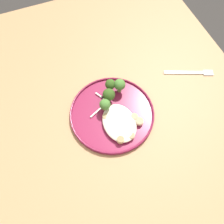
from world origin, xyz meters
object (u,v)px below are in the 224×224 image
Objects in this scene: seared_scallop_tilted_round at (106,117)px; broccoli_floret_beside_noodles at (110,85)px; seared_scallop_half_hidden at (131,136)px; seared_scallop_rear_pale at (114,127)px; broccoli_floret_small_sprig at (105,105)px; broccoli_floret_rear_charred at (109,95)px; seared_scallop_large_seared at (134,117)px; broccoli_floret_right_tilted at (120,85)px; dinner_fork at (190,73)px; seared_scallop_on_noodles at (139,121)px; dinner_plate at (112,113)px; seared_scallop_right_edge at (120,140)px.

seared_scallop_tilted_round is 0.41× the size of broccoli_floret_beside_noodles.
seared_scallop_half_hidden is 0.06m from seared_scallop_rear_pale.
broccoli_floret_rear_charred reaches higher than broccoli_floret_small_sprig.
broccoli_floret_rear_charred reaches higher than seared_scallop_large_seared.
broccoli_floret_right_tilted is at bearing 2.12° from seared_scallop_large_seared.
broccoli_floret_rear_charred is 1.06× the size of broccoli_floret_beside_noodles.
seared_scallop_rear_pale is 0.17× the size of dinner_fork.
seared_scallop_on_noodles is 0.14m from broccoli_floret_rear_charred.
broccoli_floret_right_tilted is (0.07, -0.06, 0.04)m from dinner_plate.
seared_scallop_tilted_round is 0.12m from broccoli_floret_right_tilted.
broccoli_floret_right_tilted reaches higher than dinner_plate.
seared_scallop_tilted_round is 0.38× the size of broccoli_floret_right_tilted.
dinner_plate is at bearing -141.14° from broccoli_floret_small_sprig.
seared_scallop_right_edge is 0.39× the size of broccoli_floret_rear_charred.
seared_scallop_tilted_round is 0.04m from broccoli_floret_small_sprig.
broccoli_floret_right_tilted is (0.12, 0.00, 0.03)m from seared_scallop_large_seared.
seared_scallop_rear_pale is at bearing 39.01° from seared_scallop_half_hidden.
dinner_fork is (0.16, -0.32, -0.02)m from seared_scallop_half_hidden.
broccoli_floret_small_sprig is at bearing 38.86° from dinner_plate.
broccoli_floret_beside_noodles is (0.01, 0.03, -0.00)m from broccoli_floret_right_tilted.
seared_scallop_rear_pale is (0.05, 0.04, 0.00)m from seared_scallop_half_hidden.
seared_scallop_rear_pale is 0.50× the size of broccoli_floret_rear_charred.
seared_scallop_on_noodles and seared_scallop_half_hidden have the same top height.
dinner_plate is 12.42× the size of seared_scallop_half_hidden.
seared_scallop_half_hidden is at bearing -161.05° from broccoli_floret_small_sprig.
seared_scallop_tilted_round is at bearing 135.23° from broccoli_floret_right_tilted.
seared_scallop_right_edge reaches higher than seared_scallop_large_seared.
broccoli_floret_rear_charred reaches higher than seared_scallop_on_noodles.
seared_scallop_half_hidden is (-0.04, 0.05, 0.00)m from seared_scallop_on_noodles.
broccoli_floret_right_tilted is (0.08, -0.08, 0.03)m from seared_scallop_tilted_round.
broccoli_floret_beside_noodles reaches higher than seared_scallop_tilted_round.
dinner_plate is at bearing 53.92° from seared_scallop_large_seared.
broccoli_floret_right_tilted is at bearing -115.56° from broccoli_floret_beside_noodles.
seared_scallop_large_seared is at bearing -126.08° from dinner_plate.
seared_scallop_right_edge reaches higher than seared_scallop_on_noodles.
broccoli_floret_small_sprig is at bearing 95.11° from dinner_fork.
broccoli_floret_small_sprig is at bearing -16.10° from seared_scallop_tilted_round.
broccoli_floret_right_tilted reaches higher than seared_scallop_tilted_round.
dinner_plate is 0.08m from seared_scallop_large_seared.
seared_scallop_tilted_round is at bearing 99.68° from dinner_fork.
broccoli_floret_small_sprig is 0.96× the size of broccoli_floret_right_tilted.
broccoli_floret_right_tilted is (0.02, -0.05, 0.00)m from broccoli_floret_rear_charred.
broccoli_floret_right_tilted reaches higher than seared_scallop_on_noodles.
broccoli_floret_right_tilted is at bearing -37.93° from dinner_plate.
dinner_plate reaches higher than dinner_fork.
broccoli_floret_small_sprig is at bearing 50.06° from seared_scallop_large_seared.
seared_scallop_right_edge is 0.41× the size of broccoli_floret_small_sprig.
seared_scallop_on_noodles is 0.09m from seared_scallop_rear_pale.
seared_scallop_half_hidden is at bearing -173.80° from broccoli_floret_rear_charred.
broccoli_floret_rear_charred is at bearing -9.73° from dinner_plate.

